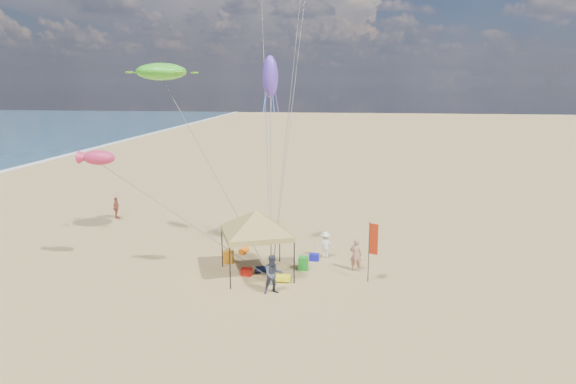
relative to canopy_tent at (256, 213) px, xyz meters
name	(u,v)px	position (x,y,z in m)	size (l,w,h in m)	color
ground	(280,284)	(1.38, -1.12, -3.28)	(280.00, 280.00, 0.00)	tan
canopy_tent	(256,213)	(0.00, 0.00, 0.00)	(5.94, 5.94, 3.94)	black
feather_flag	(372,243)	(5.82, -0.30, -1.22)	(0.44, 0.22, 3.09)	black
cooler_red	(246,272)	(-0.50, -0.21, -3.09)	(0.54, 0.38, 0.38)	red
cooler_blue	(314,257)	(2.76, 2.49, -3.09)	(0.54, 0.38, 0.38)	#1416A5
bag_navy	(261,270)	(0.16, 0.26, -3.10)	(0.36, 0.36, 0.60)	black
bag_orange	(244,251)	(-1.38, 3.14, -3.10)	(0.36, 0.36, 0.60)	orange
chair_green	(303,263)	(2.31, 1.02, -2.93)	(0.50, 0.50, 0.70)	#198E21
chair_yellow	(229,257)	(-1.87, 1.51, -2.93)	(0.50, 0.50, 0.70)	#FF9E1C
crate_grey	(270,281)	(0.89, -1.18, -3.14)	(0.34, 0.30, 0.28)	slate
beach_cart	(282,278)	(1.41, -0.78, -3.08)	(0.90, 0.50, 0.24)	#FFFC1C
person_near_a	(356,255)	(5.04, 1.24, -2.41)	(0.63, 0.42, 1.74)	#AE7763
person_near_b	(273,274)	(1.23, -2.28, -2.33)	(0.92, 0.72, 1.89)	#383E4D
person_near_c	(325,245)	(3.34, 3.04, -2.52)	(0.98, 0.57, 1.52)	white
person_far_a	(116,208)	(-12.25, 9.61, -2.50)	(0.91, 0.38, 1.56)	#AC5942
turtle_kite	(161,72)	(-5.81, 3.11, 7.00)	(2.82, 2.25, 0.94)	green
fish_kite	(99,158)	(-7.87, -0.58, 2.75)	(1.67, 0.83, 0.74)	#D62A5C
squid_kite	(270,77)	(0.20, 3.45, 6.74)	(0.86, 0.86, 2.24)	#5E3BCC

